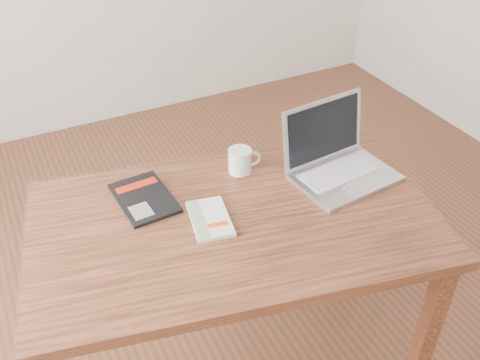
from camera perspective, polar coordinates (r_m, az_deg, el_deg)
name	(u,v)px	position (r m, az deg, el deg)	size (l,w,h in m)	color
room	(240,16)	(1.60, 0.04, 17.09)	(4.04, 4.04, 2.70)	#532E1C
desk	(235,239)	(1.80, -0.57, -6.29)	(1.44, 1.00, 0.75)	#4F2917
white_guidebook	(210,219)	(1.73, -3.22, -4.16)	(0.16, 0.22, 0.02)	silver
black_guidebook	(144,198)	(1.85, -10.18, -1.90)	(0.19, 0.27, 0.01)	black
laptop	(337,160)	(1.95, 10.33, 2.09)	(0.38, 0.32, 0.25)	silver
coffee_mug	(241,160)	(1.93, 0.07, 2.13)	(0.12, 0.08, 0.09)	silver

